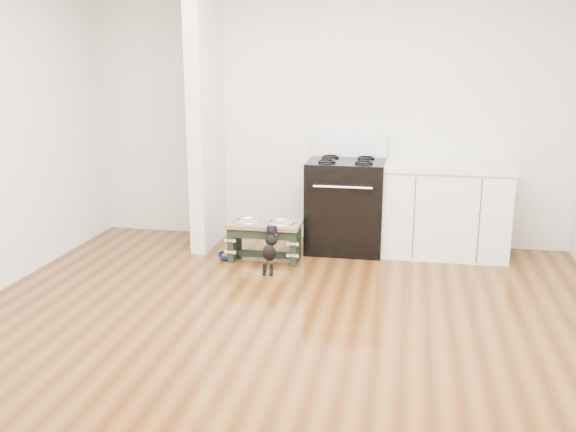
# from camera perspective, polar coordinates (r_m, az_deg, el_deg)

# --- Properties ---
(ground) EXTENTS (5.00, 5.00, 0.00)m
(ground) POSITION_cam_1_polar(r_m,az_deg,el_deg) (4.66, -0.82, -10.50)
(ground) COLOR #49250D
(ground) RESTS_ON ground
(room_shell) EXTENTS (5.00, 5.00, 5.00)m
(room_shell) POSITION_cam_1_polar(r_m,az_deg,el_deg) (4.25, -0.90, 9.76)
(room_shell) COLOR silver
(room_shell) RESTS_ON ground
(partition_wall) EXTENTS (0.15, 0.80, 2.70)m
(partition_wall) POSITION_cam_1_polar(r_m,az_deg,el_deg) (6.60, -7.28, 8.90)
(partition_wall) COLOR silver
(partition_wall) RESTS_ON ground
(oven_range) EXTENTS (0.76, 0.69, 1.14)m
(oven_range) POSITION_cam_1_polar(r_m,az_deg,el_deg) (6.50, 5.16, 1.10)
(oven_range) COLOR black
(oven_range) RESTS_ON ground
(cabinet_run) EXTENTS (1.24, 0.64, 0.91)m
(cabinet_run) POSITION_cam_1_polar(r_m,az_deg,el_deg) (6.51, 13.78, 0.52)
(cabinet_run) COLOR white
(cabinet_run) RESTS_ON ground
(dog_feeder) EXTENTS (0.69, 0.37, 0.39)m
(dog_feeder) POSITION_cam_1_polar(r_m,az_deg,el_deg) (6.18, -2.08, -1.55)
(dog_feeder) COLOR black
(dog_feeder) RESTS_ON ground
(puppy) EXTENTS (0.12, 0.36, 0.42)m
(puppy) POSITION_cam_1_polar(r_m,az_deg,el_deg) (5.87, -1.60, -2.82)
(puppy) COLOR black
(puppy) RESTS_ON ground
(floor_bowl) EXTENTS (0.21, 0.21, 0.06)m
(floor_bowl) POSITION_cam_1_polar(r_m,az_deg,el_deg) (6.29, -5.33, -3.58)
(floor_bowl) COLOR #0C1D54
(floor_bowl) RESTS_ON ground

